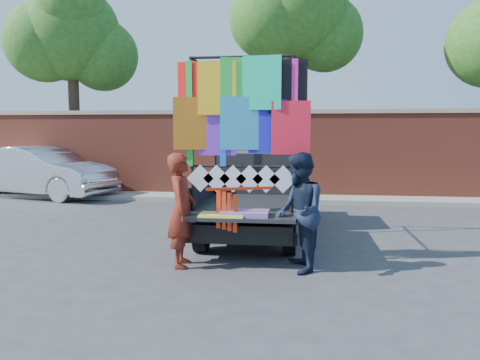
# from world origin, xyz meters

# --- Properties ---
(ground) EXTENTS (90.00, 90.00, 0.00)m
(ground) POSITION_xyz_m (0.00, 0.00, 0.00)
(ground) COLOR #38383A
(ground) RESTS_ON ground
(brick_wall) EXTENTS (30.00, 0.45, 2.61)m
(brick_wall) POSITION_xyz_m (0.00, 7.00, 1.33)
(brick_wall) COLOR #99412C
(brick_wall) RESTS_ON ground
(curb) EXTENTS (30.00, 1.20, 0.12)m
(curb) POSITION_xyz_m (0.00, 6.30, 0.06)
(curb) COLOR gray
(curb) RESTS_ON ground
(tree_left) EXTENTS (4.20, 3.30, 7.05)m
(tree_left) POSITION_xyz_m (-6.48, 8.12, 5.12)
(tree_left) COLOR #38281C
(tree_left) RESTS_ON ground
(tree_mid) EXTENTS (4.20, 3.30, 7.73)m
(tree_mid) POSITION_xyz_m (1.02, 8.12, 5.70)
(tree_mid) COLOR #38281C
(tree_mid) RESTS_ON ground
(pickup_truck) EXTENTS (1.95, 4.90, 3.09)m
(pickup_truck) POSITION_xyz_m (0.29, 2.32, 0.78)
(pickup_truck) COLOR black
(pickup_truck) RESTS_ON ground
(sedan) EXTENTS (4.89, 2.76, 1.53)m
(sedan) POSITION_xyz_m (-6.54, 6.11, 0.76)
(sedan) COLOR silver
(sedan) RESTS_ON ground
(woman) EXTENTS (0.48, 0.66, 1.67)m
(woman) POSITION_xyz_m (-0.55, -0.43, 0.84)
(woman) COLOR maroon
(woman) RESTS_ON ground
(man) EXTENTS (0.78, 0.92, 1.70)m
(man) POSITION_xyz_m (1.16, -0.47, 0.85)
(man) COLOR #141E32
(man) RESTS_ON ground
(streamer_bundle) EXTENTS (0.92, 0.34, 0.66)m
(streamer_bundle) POSITION_xyz_m (0.20, -0.46, 0.98)
(streamer_bundle) COLOR #F8340D
(streamer_bundle) RESTS_ON ground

